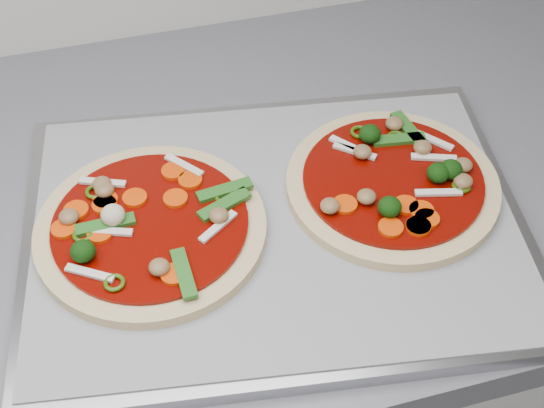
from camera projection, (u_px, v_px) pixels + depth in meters
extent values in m
cube|color=silver|center=(313.00, 376.00, 1.20)|extent=(3.60, 0.60, 0.86)
cube|color=slate|center=(328.00, 174.00, 0.87)|extent=(3.60, 0.60, 0.04)
cube|color=#96979B|center=(275.00, 227.00, 0.77)|extent=(0.55, 0.44, 0.02)
cube|color=gray|center=(275.00, 221.00, 0.77)|extent=(0.53, 0.42, 0.00)
cylinder|color=#DEC788|center=(151.00, 229.00, 0.75)|extent=(0.32, 0.32, 0.01)
cylinder|color=#6D0D00|center=(150.00, 224.00, 0.74)|extent=(0.27, 0.27, 0.00)
cube|color=#2E6D25|center=(105.00, 225.00, 0.74)|extent=(0.06, 0.02, 0.00)
ellipsoid|color=#113709|center=(83.00, 251.00, 0.70)|extent=(0.03, 0.03, 0.02)
cylinder|color=#EC4200|center=(76.00, 210.00, 0.75)|extent=(0.03, 0.03, 0.00)
ellipsoid|color=brown|center=(69.00, 217.00, 0.74)|extent=(0.03, 0.03, 0.01)
torus|color=#2E4F0A|center=(83.00, 235.00, 0.73)|extent=(0.02, 0.02, 0.00)
ellipsoid|color=brown|center=(104.00, 190.00, 0.76)|extent=(0.03, 0.03, 0.01)
ellipsoid|color=#BAAD92|center=(113.00, 215.00, 0.74)|extent=(0.03, 0.03, 0.02)
cylinder|color=#EC4200|center=(64.00, 229.00, 0.73)|extent=(0.03, 0.03, 0.00)
cube|color=#2E6D25|center=(225.00, 190.00, 0.77)|extent=(0.06, 0.02, 0.00)
cylinder|color=#EC4200|center=(106.00, 200.00, 0.76)|extent=(0.03, 0.03, 0.00)
cube|color=silver|center=(90.00, 273.00, 0.70)|extent=(0.04, 0.03, 0.00)
torus|color=#2E4F0A|center=(95.00, 192.00, 0.77)|extent=(0.03, 0.03, 0.00)
cube|color=#2E6D25|center=(224.00, 204.00, 0.76)|extent=(0.06, 0.04, 0.00)
cylinder|color=#EC4200|center=(135.00, 198.00, 0.76)|extent=(0.03, 0.03, 0.00)
cylinder|color=#EC4200|center=(104.00, 205.00, 0.76)|extent=(0.03, 0.03, 0.00)
ellipsoid|color=brown|center=(102.00, 184.00, 0.77)|extent=(0.02, 0.02, 0.01)
cylinder|color=#EC4200|center=(173.00, 171.00, 0.79)|extent=(0.03, 0.03, 0.00)
cube|color=#2E6D25|center=(184.00, 274.00, 0.70)|extent=(0.02, 0.06, 0.00)
cylinder|color=#EC4200|center=(100.00, 233.00, 0.73)|extent=(0.04, 0.04, 0.00)
cube|color=silver|center=(218.00, 227.00, 0.74)|extent=(0.04, 0.03, 0.00)
ellipsoid|color=brown|center=(219.00, 216.00, 0.74)|extent=(0.02, 0.02, 0.01)
cylinder|color=#EC4200|center=(174.00, 274.00, 0.70)|extent=(0.03, 0.03, 0.00)
cube|color=silver|center=(184.00, 165.00, 0.79)|extent=(0.04, 0.04, 0.00)
torus|color=#2E4F0A|center=(225.00, 197.00, 0.76)|extent=(0.03, 0.03, 0.00)
ellipsoid|color=brown|center=(159.00, 267.00, 0.70)|extent=(0.03, 0.03, 0.01)
cube|color=silver|center=(108.00, 231.00, 0.73)|extent=(0.05, 0.02, 0.00)
torus|color=#2E4F0A|center=(114.00, 283.00, 0.69)|extent=(0.03, 0.03, 0.00)
cylinder|color=#EC4200|center=(175.00, 198.00, 0.76)|extent=(0.03, 0.03, 0.00)
cylinder|color=#EC4200|center=(190.00, 180.00, 0.78)|extent=(0.03, 0.03, 0.00)
cube|color=silver|center=(103.00, 182.00, 0.78)|extent=(0.05, 0.03, 0.00)
cylinder|color=#DEC788|center=(392.00, 185.00, 0.79)|extent=(0.28, 0.28, 0.01)
cylinder|color=#6D0D00|center=(393.00, 179.00, 0.79)|extent=(0.24, 0.24, 0.00)
cylinder|color=#EC4200|center=(418.00, 226.00, 0.74)|extent=(0.03, 0.03, 0.00)
cube|color=#2E6D25|center=(408.00, 129.00, 0.83)|extent=(0.02, 0.06, 0.00)
ellipsoid|color=brown|center=(363.00, 152.00, 0.80)|extent=(0.02, 0.02, 0.01)
ellipsoid|color=brown|center=(463.00, 181.00, 0.77)|extent=(0.02, 0.02, 0.01)
ellipsoid|color=#113709|center=(390.00, 207.00, 0.74)|extent=(0.03, 0.03, 0.02)
ellipsoid|color=brown|center=(367.00, 197.00, 0.76)|extent=(0.02, 0.02, 0.01)
ellipsoid|color=brown|center=(463.00, 165.00, 0.79)|extent=(0.02, 0.02, 0.01)
ellipsoid|color=brown|center=(330.00, 206.00, 0.75)|extent=(0.03, 0.03, 0.01)
cube|color=silver|center=(355.00, 151.00, 0.81)|extent=(0.04, 0.04, 0.00)
cylinder|color=#EC4200|center=(421.00, 210.00, 0.75)|extent=(0.04, 0.04, 0.00)
ellipsoid|color=brown|center=(394.00, 124.00, 0.83)|extent=(0.03, 0.03, 0.01)
torus|color=#2E4F0A|center=(461.00, 186.00, 0.77)|extent=(0.03, 0.03, 0.00)
cube|color=silver|center=(438.00, 193.00, 0.77)|extent=(0.05, 0.02, 0.00)
ellipsoid|color=#113709|center=(370.00, 134.00, 0.82)|extent=(0.03, 0.03, 0.02)
cylinder|color=#EC4200|center=(406.00, 205.00, 0.76)|extent=(0.03, 0.03, 0.00)
cube|color=silver|center=(434.00, 158.00, 0.80)|extent=(0.05, 0.02, 0.00)
cube|color=silver|center=(349.00, 146.00, 0.81)|extent=(0.04, 0.04, 0.00)
torus|color=#2E4F0A|center=(396.00, 137.00, 0.82)|extent=(0.02, 0.02, 0.00)
cylinder|color=#EC4200|center=(391.00, 228.00, 0.74)|extent=(0.04, 0.04, 0.00)
ellipsoid|color=brown|center=(423.00, 147.00, 0.81)|extent=(0.03, 0.03, 0.01)
cylinder|color=#EC4200|center=(345.00, 204.00, 0.76)|extent=(0.04, 0.04, 0.00)
cube|color=#2E6D25|center=(399.00, 139.00, 0.82)|extent=(0.06, 0.02, 0.00)
ellipsoid|color=#113709|center=(451.00, 169.00, 0.78)|extent=(0.03, 0.03, 0.02)
cube|color=silver|center=(433.00, 140.00, 0.82)|extent=(0.04, 0.04, 0.00)
cylinder|color=#EC4200|center=(418.00, 226.00, 0.74)|extent=(0.03, 0.03, 0.00)
cylinder|color=#EC4200|center=(427.00, 219.00, 0.74)|extent=(0.03, 0.03, 0.00)
torus|color=#2E4F0A|center=(359.00, 132.00, 0.83)|extent=(0.03, 0.03, 0.00)
ellipsoid|color=#113709|center=(438.00, 173.00, 0.78)|extent=(0.03, 0.03, 0.02)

